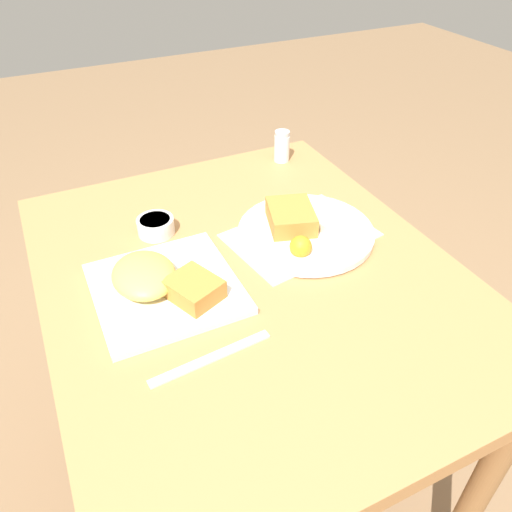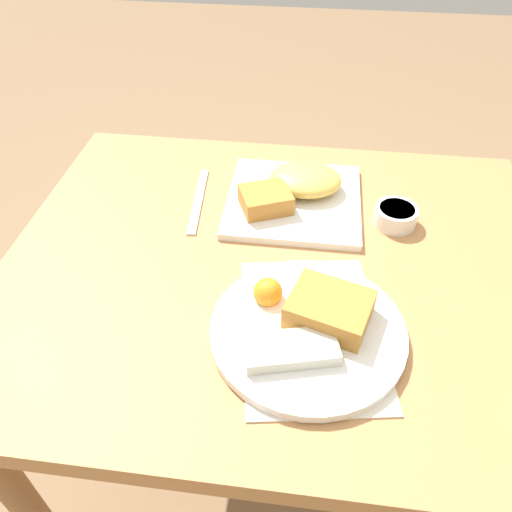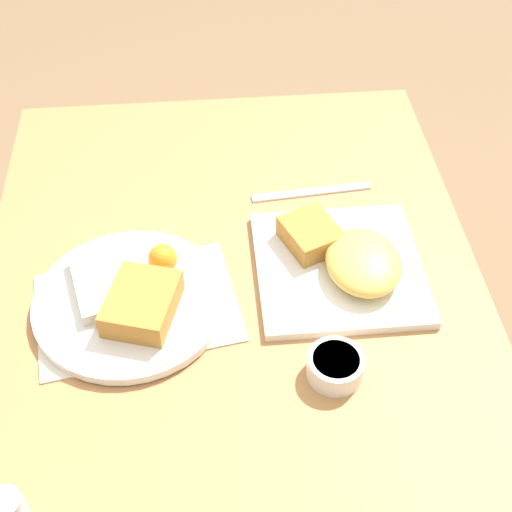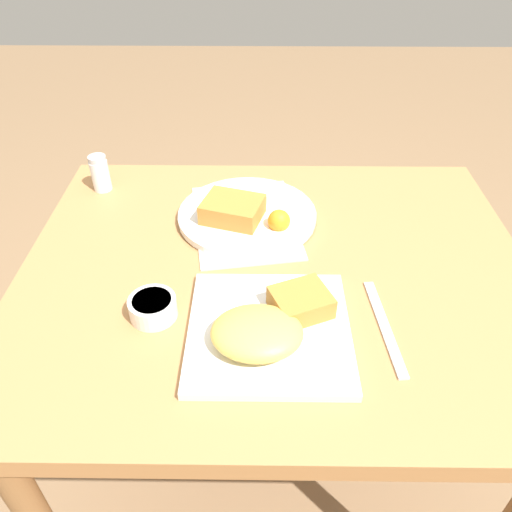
% 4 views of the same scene
% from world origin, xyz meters
% --- Properties ---
extents(ground_plane, '(8.00, 8.00, 0.00)m').
position_xyz_m(ground_plane, '(0.00, 0.00, 0.00)').
color(ground_plane, '#846647').
extents(dining_table, '(0.93, 0.76, 0.76)m').
position_xyz_m(dining_table, '(0.00, 0.00, 0.65)').
color(dining_table, '#B27A47').
rests_on(dining_table, ground_plane).
extents(menu_card, '(0.24, 0.32, 0.00)m').
position_xyz_m(menu_card, '(-0.06, 0.14, 0.76)').
color(menu_card, beige).
rests_on(menu_card, dining_table).
extents(plate_square_near, '(0.25, 0.25, 0.06)m').
position_xyz_m(plate_square_near, '(-0.01, -0.17, 0.78)').
color(plate_square_near, white).
rests_on(plate_square_near, dining_table).
extents(plate_oval_far, '(0.28, 0.28, 0.05)m').
position_xyz_m(plate_oval_far, '(-0.06, 0.15, 0.77)').
color(plate_oval_far, white).
rests_on(plate_oval_far, menu_card).
extents(sauce_ramekin, '(0.08, 0.08, 0.03)m').
position_xyz_m(sauce_ramekin, '(-0.20, -0.12, 0.77)').
color(sauce_ramekin, white).
rests_on(sauce_ramekin, dining_table).
extents(salt_shaker, '(0.04, 0.04, 0.08)m').
position_xyz_m(salt_shaker, '(-0.38, 0.27, 0.79)').
color(salt_shaker, white).
rests_on(salt_shaker, dining_table).
extents(butter_knife, '(0.03, 0.21, 0.00)m').
position_xyz_m(butter_knife, '(0.17, -0.15, 0.76)').
color(butter_knife, silver).
rests_on(butter_knife, dining_table).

